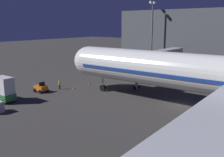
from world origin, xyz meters
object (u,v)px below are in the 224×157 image
(ground_crew_by_belt_loader, at_px, (60,84))
(traffic_cone_nose_starboard, at_px, (74,87))
(jet_bridge, at_px, (154,58))
(catering_truck, at_px, (2,89))
(pushback_tug, at_px, (41,88))
(apron_floodlight_mast, at_px, (152,31))
(traffic_cone_nose_port, at_px, (89,83))

(ground_crew_by_belt_loader, bearing_deg, traffic_cone_nose_starboard, 134.38)
(jet_bridge, height_order, catering_truck, jet_bridge)
(catering_truck, height_order, pushback_tug, catering_truck)
(catering_truck, bearing_deg, apron_floodlight_mast, 172.88)
(jet_bridge, xyz_separation_m, traffic_cone_nose_port, (9.56, -9.82, -5.19))
(apron_floodlight_mast, xyz_separation_m, catering_truck, (40.48, -5.06, -8.53))
(ground_crew_by_belt_loader, xyz_separation_m, traffic_cone_nose_port, (-6.31, 1.95, -0.72))
(apron_floodlight_mast, distance_m, ground_crew_by_belt_loader, 31.33)
(pushback_tug, bearing_deg, ground_crew_by_belt_loader, 160.55)
(catering_truck, height_order, traffic_cone_nose_port, catering_truck)
(pushback_tug, height_order, traffic_cone_nose_port, pushback_tug)
(jet_bridge, xyz_separation_m, catering_truck, (26.73, -13.16, -3.44))
(apron_floodlight_mast, relative_size, traffic_cone_nose_starboard, 33.13)
(catering_truck, relative_size, ground_crew_by_belt_loader, 2.77)
(jet_bridge, distance_m, traffic_cone_nose_starboard, 17.84)
(traffic_cone_nose_port, height_order, traffic_cone_nose_starboard, same)
(traffic_cone_nose_port, bearing_deg, traffic_cone_nose_starboard, 0.00)
(apron_floodlight_mast, height_order, catering_truck, apron_floodlight_mast)
(catering_truck, relative_size, traffic_cone_nose_starboard, 9.09)
(ground_crew_by_belt_loader, bearing_deg, pushback_tug, -19.45)
(catering_truck, bearing_deg, jet_bridge, 153.79)
(jet_bridge, height_order, apron_floodlight_mast, apron_floodlight_mast)
(apron_floodlight_mast, xyz_separation_m, traffic_cone_nose_starboard, (27.70, -1.72, -10.28))
(ground_crew_by_belt_loader, distance_m, traffic_cone_nose_port, 6.65)
(ground_crew_by_belt_loader, distance_m, traffic_cone_nose_starboard, 2.83)
(jet_bridge, xyz_separation_m, apron_floodlight_mast, (-13.74, -8.10, 5.10))
(traffic_cone_nose_port, xyz_separation_m, traffic_cone_nose_starboard, (4.40, 0.00, 0.00))
(jet_bridge, bearing_deg, apron_floodlight_mast, -149.47)
(ground_crew_by_belt_loader, height_order, traffic_cone_nose_port, ground_crew_by_belt_loader)
(jet_bridge, distance_m, catering_truck, 30.00)
(catering_truck, distance_m, traffic_cone_nose_starboard, 13.32)
(catering_truck, height_order, ground_crew_by_belt_loader, catering_truck)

